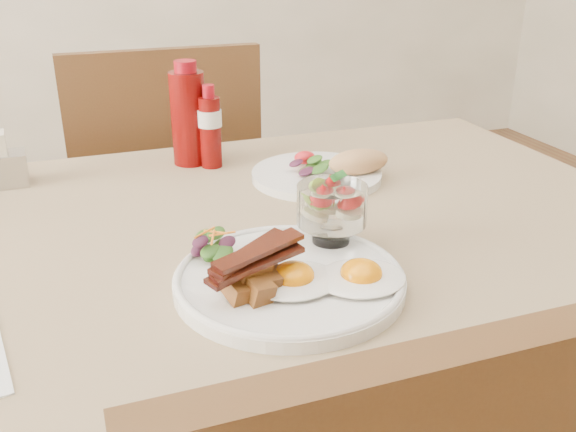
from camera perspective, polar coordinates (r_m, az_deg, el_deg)
name	(u,v)px	position (r m, az deg, el deg)	size (l,w,h in m)	color
table	(237,289)	(0.96, -4.56, -6.50)	(1.33, 0.88, 0.75)	#513419
chair_far	(166,210)	(1.60, -10.84, 0.55)	(0.42, 0.42, 0.93)	#513419
main_plate	(289,281)	(0.78, 0.12, -5.78)	(0.28, 0.28, 0.02)	white
fried_eggs	(327,277)	(0.76, 3.51, -5.43)	(0.21, 0.15, 0.03)	white
bacon_potato_pile	(254,272)	(0.73, -3.03, -4.98)	(0.12, 0.09, 0.05)	brown
side_salad	(214,246)	(0.82, -6.61, -2.66)	(0.06, 0.06, 0.03)	#214B14
fruit_cup	(332,205)	(0.84, 3.90, 0.96)	(0.09, 0.09, 0.09)	white
second_plate	(326,171)	(1.12, 3.44, 4.03)	(0.24, 0.23, 0.06)	white
ketchup_bottle	(188,116)	(1.20, -8.84, 8.75)	(0.07, 0.07, 0.19)	#5C0605
hot_sauce_bottle	(210,128)	(1.17, -6.93, 7.79)	(0.05, 0.05, 0.15)	#5C0605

